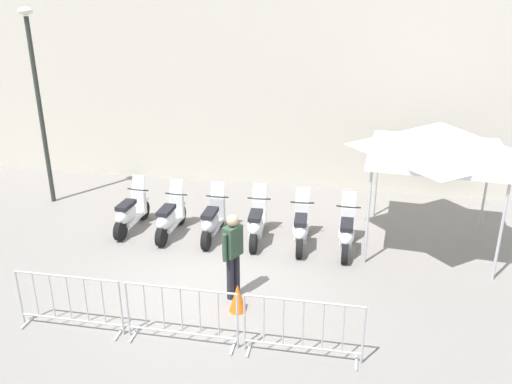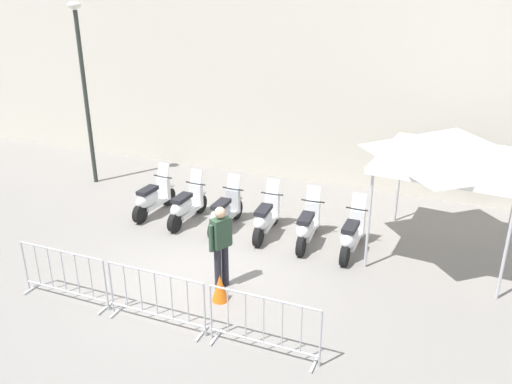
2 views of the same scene
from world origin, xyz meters
name	(u,v)px [view 1 (image 1 of 2)]	position (x,y,z in m)	size (l,w,h in m)	color
ground_plane	(211,287)	(0.00, 0.00, 0.00)	(120.00, 120.00, 0.00)	gray
motorcycle_0	(130,213)	(-2.80, 1.94, 0.45)	(0.56, 1.72, 1.24)	black
motorcycle_1	(169,218)	(-1.75, 1.92, 0.45)	(0.56, 1.73, 1.24)	black
motorcycle_2	(212,221)	(-0.71, 2.05, 0.45)	(0.56, 1.73, 1.24)	black
motorcycle_3	(256,224)	(0.33, 2.21, 0.45)	(0.63, 1.72, 1.24)	black
motorcycle_4	(301,228)	(1.37, 2.25, 0.45)	(0.63, 1.72, 1.24)	black
motorcycle_5	(346,233)	(2.41, 2.28, 0.45)	(0.56, 1.73, 1.24)	black
barrier_segment_0	(70,303)	(-1.85, -1.96, 0.52)	(1.93, 0.60, 1.07)	#B2B5B7
barrier_segment_1	(182,316)	(0.16, -1.77, 0.52)	(1.93, 0.60, 1.07)	#B2B5B7
barrier_segment_2	(303,329)	(2.18, -1.59, 0.52)	(1.93, 0.60, 1.07)	#B2B5B7
street_lamp	(37,88)	(-5.82, 3.05, 3.15)	(0.36, 0.36, 5.14)	#2D332D
officer_near_row_end	(233,251)	(0.55, -0.19, 0.98)	(0.34, 0.52, 1.73)	#23232D
canopy_tent	(439,140)	(4.17, 3.17, 2.52)	(2.89, 2.89, 2.91)	silver
traffic_cone	(238,298)	(0.77, -0.63, 0.28)	(0.32, 0.32, 0.55)	orange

